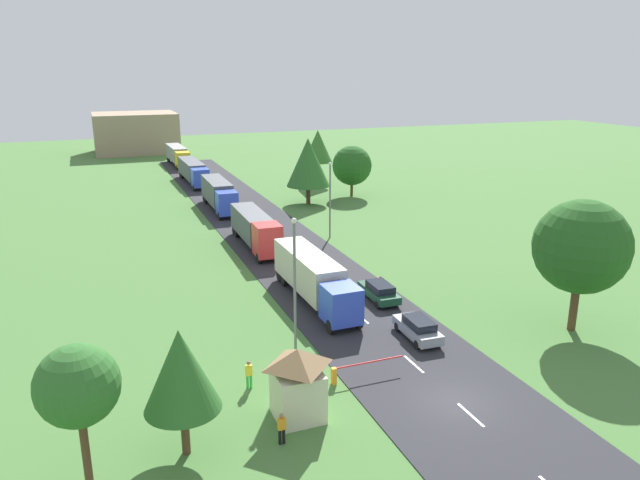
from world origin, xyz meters
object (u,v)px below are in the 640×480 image
(person_second, at_px, (249,374))
(lamppost_second, at_px, (330,196))
(truck_fifth, at_px, (178,154))
(distant_building, at_px, (136,133))
(tree_oak, at_px, (318,146))
(motorcycle_courier, at_px, (382,282))
(person_lead, at_px, (282,428))
(car_second, at_px, (379,291))
(lamppost_lead, at_px, (295,281))
(guard_booth, at_px, (298,383))
(car_lead, at_px, (418,328))
(barrier_gate, at_px, (346,371))
(tree_pine, at_px, (581,247))
(tree_maple, at_px, (181,370))
(truck_third, at_px, (219,193))
(truck_fourth, at_px, (193,171))
(tree_elm, at_px, (308,162))
(truck_lead, at_px, (313,277))
(tree_birch, at_px, (77,386))
(truck_second, at_px, (255,228))
(tree_ash, at_px, (352,166))

(person_second, relative_size, lamppost_second, 0.21)
(truck_fifth, distance_m, person_second, 84.50)
(distant_building, bearing_deg, tree_oak, -64.42)
(motorcycle_courier, distance_m, person_lead, 22.88)
(car_second, bearing_deg, person_lead, -130.52)
(car_second, bearing_deg, lamppost_lead, -145.96)
(person_lead, bearing_deg, guard_booth, 51.75)
(car_lead, xyz_separation_m, barrier_gate, (-6.87, -3.49, -0.16))
(guard_booth, xyz_separation_m, tree_pine, (21.84, 3.44, 4.13))
(motorcycle_courier, relative_size, tree_maple, 0.30)
(car_second, relative_size, tree_pine, 0.49)
(truck_fifth, height_order, car_second, truck_fifth)
(truck_third, height_order, truck_fourth, truck_third)
(truck_fourth, height_order, tree_elm, tree_elm)
(truck_fourth, height_order, motorcycle_courier, truck_fourth)
(truck_fifth, distance_m, tree_pine, 85.97)
(car_lead, bearing_deg, tree_oak, 76.10)
(truck_lead, xyz_separation_m, car_lead, (4.26, -9.01, -1.27))
(tree_birch, bearing_deg, tree_pine, 9.26)
(lamppost_lead, xyz_separation_m, tree_oak, (21.91, 53.15, 1.00))
(truck_third, distance_m, car_second, 36.39)
(tree_birch, distance_m, tree_elm, 57.84)
(truck_fifth, height_order, tree_pine, tree_pine)
(lamppost_lead, bearing_deg, barrier_gate, -70.31)
(barrier_gate, relative_size, person_second, 2.64)
(truck_third, height_order, truck_fifth, truck_third)
(lamppost_second, bearing_deg, tree_elm, 77.96)
(lamppost_lead, bearing_deg, truck_second, 80.86)
(truck_second, distance_m, car_second, 18.69)
(person_lead, bearing_deg, lamppost_second, 64.29)
(truck_second, distance_m, motorcycle_courier, 16.87)
(truck_fifth, distance_m, tree_ash, 41.89)
(lamppost_lead, relative_size, distant_building, 0.54)
(barrier_gate, bearing_deg, motorcycle_courier, 55.70)
(truck_fifth, xyz_separation_m, tree_oak, (17.64, -27.74, 4.03))
(car_second, distance_m, tree_oak, 48.91)
(motorcycle_courier, bearing_deg, car_lead, -102.54)
(motorcycle_courier, xyz_separation_m, guard_booth, (-12.94, -15.76, 1.51))
(truck_second, distance_m, lamppost_second, 8.97)
(barrier_gate, xyz_separation_m, distant_building, (-3.07, 106.47, 3.51))
(truck_third, xyz_separation_m, person_second, (-7.86, -45.40, -1.24))
(tree_oak, bearing_deg, tree_ash, -80.18)
(motorcycle_courier, bearing_deg, tree_ash, 69.85)
(truck_third, relative_size, tree_pine, 1.30)
(truck_lead, distance_m, tree_birch, 24.13)
(motorcycle_courier, height_order, tree_birch, tree_birch)
(truck_second, height_order, tree_elm, tree_elm)
(motorcycle_courier, bearing_deg, truck_lead, -173.28)
(car_second, bearing_deg, tree_ash, 69.10)
(car_second, bearing_deg, motorcycle_courier, 59.44)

